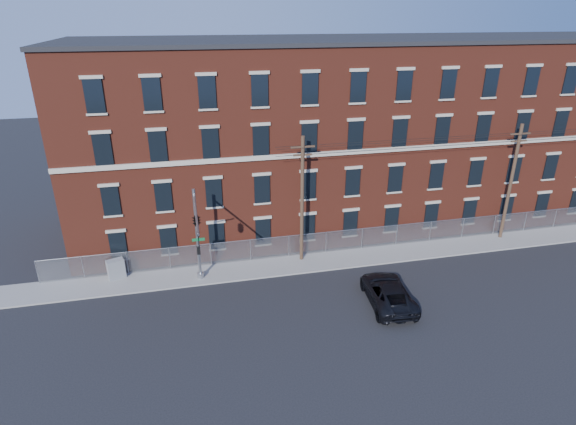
# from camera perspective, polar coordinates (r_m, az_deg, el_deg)

# --- Properties ---
(ground) EXTENTS (140.00, 140.00, 0.00)m
(ground) POSITION_cam_1_polar(r_m,az_deg,el_deg) (32.60, 0.64, -10.86)
(ground) COLOR black
(ground) RESTS_ON ground
(sidewalk) EXTENTS (65.00, 3.00, 0.12)m
(sidewalk) POSITION_cam_1_polar(r_m,az_deg,el_deg) (40.54, 15.72, -4.42)
(sidewalk) COLOR gray
(sidewalk) RESTS_ON ground
(mill_building) EXTENTS (55.30, 14.32, 16.30)m
(mill_building) POSITION_cam_1_polar(r_m,az_deg,el_deg) (45.31, 11.61, 9.84)
(mill_building) COLOR maroon
(mill_building) RESTS_ON ground
(chain_link_fence) EXTENTS (59.06, 0.06, 1.85)m
(chain_link_fence) POSITION_cam_1_polar(r_m,az_deg,el_deg) (41.13, 15.05, -2.38)
(chain_link_fence) COLOR #A5A8AD
(chain_link_fence) RESTS_ON ground
(traffic_signal_mast) EXTENTS (0.90, 6.75, 7.00)m
(traffic_signal_mast) POSITION_cam_1_polar(r_m,az_deg,el_deg) (31.22, -11.04, -1.61)
(traffic_signal_mast) COLOR #9EA0A5
(traffic_signal_mast) RESTS_ON ground
(utility_pole_near) EXTENTS (1.80, 0.28, 10.00)m
(utility_pole_near) POSITION_cam_1_polar(r_m,az_deg,el_deg) (35.37, 1.73, 1.76)
(utility_pole_near) COLOR #432F21
(utility_pole_near) RESTS_ON ground
(utility_pole_mid) EXTENTS (1.80, 0.28, 10.00)m
(utility_pole_mid) POSITION_cam_1_polar(r_m,az_deg,el_deg) (43.29, 25.53, 3.51)
(utility_pole_mid) COLOR #432F21
(utility_pole_mid) RESTS_ON ground
(overhead_wires) EXTENTS (40.00, 0.62, 0.62)m
(overhead_wires) POSITION_cam_1_polar(r_m,az_deg,el_deg) (42.32, 26.41, 8.33)
(overhead_wires) COLOR black
(overhead_wires) RESTS_ON ground
(pickup_truck) EXTENTS (3.25, 6.08, 1.63)m
(pickup_truck) POSITION_cam_1_polar(r_m,az_deg,el_deg) (32.82, 12.06, -9.49)
(pickup_truck) COLOR black
(pickup_truck) RESTS_ON ground
(utility_cabinet) EXTENTS (1.34, 0.98, 1.51)m
(utility_cabinet) POSITION_cam_1_polar(r_m,az_deg,el_deg) (36.92, -20.20, -6.47)
(utility_cabinet) COLOR slate
(utility_cabinet) RESTS_ON sidewalk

